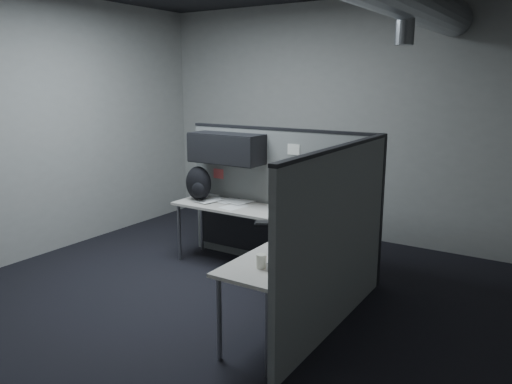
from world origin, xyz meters
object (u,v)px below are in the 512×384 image
Objects in this scene: monitor at (339,197)px; phone at (287,251)px; keyboard at (275,224)px; desk at (271,230)px; backpack at (198,184)px.

monitor reaches higher than phone.
phone is (0.53, -0.70, 0.02)m from keyboard.
desk is at bearing -167.96° from monitor.
backpack is (-1.80, -0.04, -0.06)m from monitor.
desk is 1.11m from phone.
backpack reaches higher than phone.
phone reaches higher than keyboard.
desk is 5.58× the size of backpack.
phone is (0.05, -1.18, -0.23)m from monitor.
backpack is (-1.32, 0.44, 0.18)m from keyboard.
keyboard is 1.84× the size of phone.
desk is 0.79m from monitor.
phone is (0.67, -0.87, 0.15)m from desk.
keyboard is 1.04× the size of backpack.
monitor is at bearing 60.59° from keyboard.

